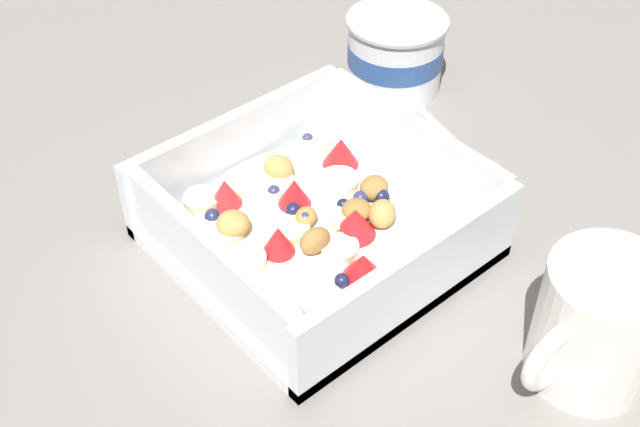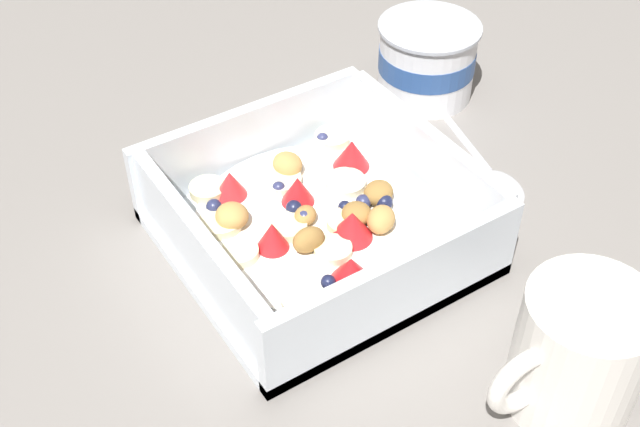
% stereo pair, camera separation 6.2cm
% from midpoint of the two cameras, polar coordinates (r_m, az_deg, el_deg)
% --- Properties ---
extents(ground_plane, '(2.40, 2.40, 0.00)m').
position_cam_midpoint_polar(ground_plane, '(0.63, -2.03, -3.13)').
color(ground_plane, gray).
extents(fruit_bowl, '(0.21, 0.21, 0.07)m').
position_cam_midpoint_polar(fruit_bowl, '(0.62, -2.92, -0.67)').
color(fruit_bowl, white).
rests_on(fruit_bowl, ground).
extents(spoon, '(0.06, 0.17, 0.01)m').
position_cam_midpoint_polar(spoon, '(0.72, 7.84, 4.11)').
color(spoon, silver).
rests_on(spoon, ground).
extents(yogurt_cup, '(0.09, 0.09, 0.07)m').
position_cam_midpoint_polar(yogurt_cup, '(0.78, 2.93, 10.87)').
color(yogurt_cup, white).
rests_on(yogurt_cup, ground).
extents(coffee_mug, '(0.11, 0.08, 0.09)m').
position_cam_midpoint_polar(coffee_mug, '(0.54, 15.43, -7.58)').
color(coffee_mug, white).
rests_on(coffee_mug, ground).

